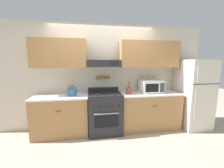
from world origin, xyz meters
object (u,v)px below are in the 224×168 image
object	(u,v)px
stove_range	(105,112)
tea_kettle	(72,92)
refrigerator	(193,94)
microwave	(151,86)
utensil_crock	(129,90)

from	to	relation	value
stove_range	tea_kettle	xyz separation A→B (m)	(-0.73, 0.04, 0.52)
refrigerator	microwave	world-z (taller)	refrigerator
refrigerator	stove_range	bearing A→B (deg)	178.67
tea_kettle	microwave	world-z (taller)	microwave
refrigerator	tea_kettle	bearing A→B (deg)	178.27
tea_kettle	utensil_crock	size ratio (longest dim) A/B	0.83
tea_kettle	microwave	xyz separation A→B (m)	(1.88, 0.02, 0.06)
stove_range	tea_kettle	size ratio (longest dim) A/B	4.15
refrigerator	utensil_crock	bearing A→B (deg)	176.89
stove_range	microwave	xyz separation A→B (m)	(1.16, 0.06, 0.58)
refrigerator	microwave	size ratio (longest dim) A/B	3.23
utensil_crock	stove_range	bearing A→B (deg)	-176.33
stove_range	refrigerator	world-z (taller)	refrigerator
microwave	tea_kettle	bearing A→B (deg)	-179.46
refrigerator	microwave	distance (m)	1.10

